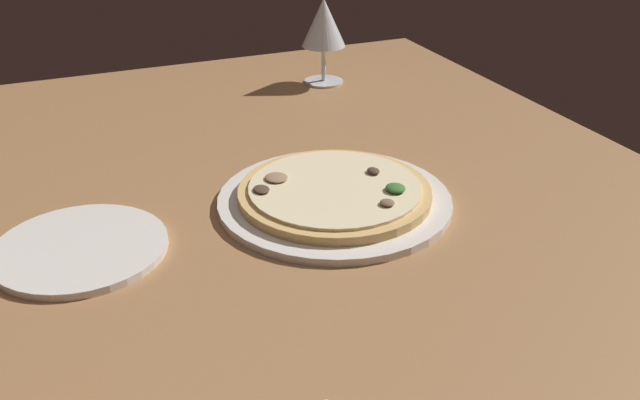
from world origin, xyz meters
The scene contains 4 objects.
dining_table centered at (0.00, 0.00, 2.00)cm, with size 150.00×110.00×4.00cm, color #996B42.
pizza_main centered at (7.14, -7.07, 5.16)cm, with size 29.89×29.89×3.37cm.
wine_glass_far centered at (52.79, -25.11, 14.96)cm, with size 8.10×8.10×15.78cm.
side_plate centered at (7.85, 24.24, 4.45)cm, with size 19.66×19.66×0.90cm, color silver.
Camera 1 is at (-66.10, 25.97, 46.69)cm, focal length 39.85 mm.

